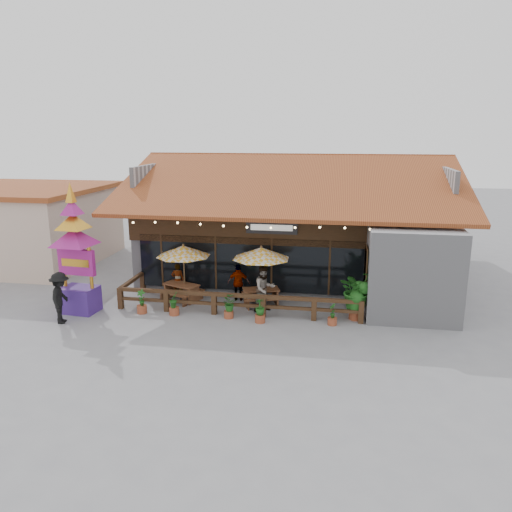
% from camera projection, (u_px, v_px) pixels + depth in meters
% --- Properties ---
extents(ground, '(100.00, 100.00, 0.00)m').
position_uv_depth(ground, '(277.00, 313.00, 20.22)').
color(ground, gray).
rests_on(ground, ground).
extents(restaurant_building, '(15.50, 14.73, 6.09)m').
position_uv_depth(restaurant_building, '(299.00, 230.00, 25.97)').
color(restaurant_building, '#A9A9AE').
rests_on(restaurant_building, ground).
extents(patio_railing, '(10.00, 2.60, 0.92)m').
position_uv_depth(patio_railing, '(221.00, 298.00, 20.18)').
color(patio_railing, '#442E18').
rests_on(patio_railing, ground).
extents(neighbor_building, '(8.40, 8.40, 4.22)m').
position_uv_depth(neighbor_building, '(25.00, 224.00, 27.87)').
color(neighbor_building, beige).
rests_on(neighbor_building, ground).
extents(umbrella_left, '(3.00, 3.00, 2.51)m').
position_uv_depth(umbrella_left, '(183.00, 251.00, 21.37)').
color(umbrella_left, brown).
rests_on(umbrella_left, ground).
extents(umbrella_right, '(3.13, 3.13, 2.60)m').
position_uv_depth(umbrella_right, '(261.00, 253.00, 20.66)').
color(umbrella_right, brown).
rests_on(umbrella_right, ground).
extents(picnic_table_left, '(1.97, 1.86, 0.75)m').
position_uv_depth(picnic_table_left, '(181.00, 289.00, 21.68)').
color(picnic_table_left, brown).
rests_on(picnic_table_left, ground).
extents(picnic_table_right, '(1.84, 1.70, 0.72)m').
position_uv_depth(picnic_table_right, '(261.00, 294.00, 21.10)').
color(picnic_table_right, brown).
rests_on(picnic_table_right, ground).
extents(thai_sign_tower, '(2.28, 2.28, 5.67)m').
position_uv_depth(thai_sign_tower, '(75.00, 240.00, 19.71)').
color(thai_sign_tower, '#42227E').
rests_on(thai_sign_tower, ground).
extents(tropical_plant, '(1.93, 1.89, 2.02)m').
position_uv_depth(tropical_plant, '(357.00, 291.00, 19.34)').
color(tropical_plant, brown).
rests_on(tropical_plant, ground).
extents(diner_a, '(0.61, 0.45, 1.53)m').
position_uv_depth(diner_a, '(178.00, 280.00, 22.12)').
color(diner_a, '#382212').
rests_on(diner_a, ground).
extents(diner_b, '(1.18, 1.13, 1.92)m').
position_uv_depth(diner_b, '(264.00, 289.00, 20.26)').
color(diner_b, '#382212').
rests_on(diner_b, ground).
extents(diner_c, '(0.97, 0.46, 1.62)m').
position_uv_depth(diner_c, '(239.00, 283.00, 21.60)').
color(diner_c, '#382212').
rests_on(diner_c, ground).
extents(pedestrian, '(1.06, 1.45, 2.01)m').
position_uv_depth(pedestrian, '(60.00, 298.00, 19.02)').
color(pedestrian, black).
rests_on(pedestrian, ground).
extents(planter_a, '(0.40, 0.40, 0.99)m').
position_uv_depth(planter_a, '(142.00, 303.00, 20.17)').
color(planter_a, brown).
rests_on(planter_a, ground).
extents(planter_b, '(0.41, 0.45, 0.98)m').
position_uv_depth(planter_b, '(174.00, 304.00, 19.96)').
color(planter_b, brown).
rests_on(planter_b, ground).
extents(planter_c, '(0.72, 0.70, 0.92)m').
position_uv_depth(planter_c, '(229.00, 306.00, 19.62)').
color(planter_c, brown).
rests_on(planter_c, ground).
extents(planter_d, '(0.50, 0.50, 0.97)m').
position_uv_depth(planter_d, '(260.00, 311.00, 19.17)').
color(planter_d, brown).
rests_on(planter_d, ground).
extents(planter_e, '(0.36, 0.36, 0.88)m').
position_uv_depth(planter_e, '(332.00, 316.00, 18.95)').
color(planter_e, brown).
rests_on(planter_e, ground).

